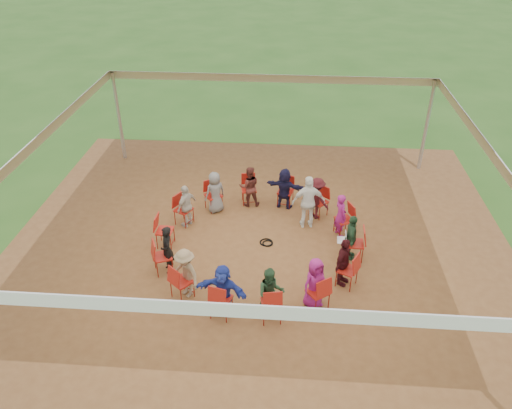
# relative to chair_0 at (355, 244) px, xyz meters

# --- Properties ---
(ground) EXTENTS (80.00, 80.00, 0.00)m
(ground) POSITION_rel_chair_0_xyz_m (-2.40, 0.09, -0.45)
(ground) COLOR #2B561A
(ground) RESTS_ON ground
(dirt_patch) EXTENTS (13.00, 13.00, 0.00)m
(dirt_patch) POSITION_rel_chair_0_xyz_m (-2.40, 0.09, -0.44)
(dirt_patch) COLOR brown
(dirt_patch) RESTS_ON ground
(tent) EXTENTS (10.33, 10.33, 3.00)m
(tent) POSITION_rel_chair_0_xyz_m (-2.40, 0.09, 1.92)
(tent) COLOR #B2B2B7
(tent) RESTS_ON ground
(chair_0) EXTENTS (0.46, 0.44, 0.90)m
(chair_0) POSITION_rel_chair_0_xyz_m (0.00, 0.00, 0.00)
(chair_0) COLOR #B01D13
(chair_0) RESTS_ON ground
(chair_1) EXTENTS (0.57, 0.56, 0.90)m
(chair_1) POSITION_rel_chair_0_xyz_m (-0.20, 1.05, 0.00)
(chair_1) COLOR #B01D13
(chair_1) RESTS_ON ground
(chair_2) EXTENTS (0.61, 0.61, 0.90)m
(chair_2) POSITION_rel_chair_0_xyz_m (-0.83, 1.91, 0.00)
(chair_2) COLOR #B01D13
(chair_2) RESTS_ON ground
(chair_3) EXTENTS (0.52, 0.53, 0.90)m
(chair_3) POSITION_rel_chair_0_xyz_m (-1.78, 2.41, 0.00)
(chair_3) COLOR #B01D13
(chair_3) RESTS_ON ground
(chair_4) EXTENTS (0.49, 0.51, 0.90)m
(chair_4) POSITION_rel_chair_0_xyz_m (-2.85, 2.45, 0.00)
(chair_4) COLOR #B01D13
(chair_4) RESTS_ON ground
(chair_5) EXTENTS (0.60, 0.60, 0.90)m
(chair_5) POSITION_rel_chair_0_xyz_m (-3.83, 2.02, 0.00)
(chair_5) COLOR #B01D13
(chair_5) RESTS_ON ground
(chair_6) EXTENTS (0.59, 0.58, 0.90)m
(chair_6) POSITION_rel_chair_0_xyz_m (-4.53, 1.21, 0.00)
(chair_6) COLOR #B01D13
(chair_6) RESTS_ON ground
(chair_7) EXTENTS (0.46, 0.44, 0.90)m
(chair_7) POSITION_rel_chair_0_xyz_m (-4.80, 0.18, 0.00)
(chair_7) COLOR #B01D13
(chair_7) RESTS_ON ground
(chair_8) EXTENTS (0.57, 0.56, 0.90)m
(chair_8) POSITION_rel_chair_0_xyz_m (-4.60, -0.87, 0.00)
(chair_8) COLOR #B01D13
(chair_8) RESTS_ON ground
(chair_9) EXTENTS (0.61, 0.61, 0.90)m
(chair_9) POSITION_rel_chair_0_xyz_m (-3.97, -1.73, 0.00)
(chair_9) COLOR #B01D13
(chair_9) RESTS_ON ground
(chair_10) EXTENTS (0.52, 0.53, 0.90)m
(chair_10) POSITION_rel_chair_0_xyz_m (-3.02, -2.23, 0.00)
(chair_10) COLOR #B01D13
(chair_10) RESTS_ON ground
(chair_11) EXTENTS (0.49, 0.51, 0.90)m
(chair_11) POSITION_rel_chair_0_xyz_m (-1.95, -2.27, 0.00)
(chair_11) COLOR #B01D13
(chair_11) RESTS_ON ground
(chair_12) EXTENTS (0.60, 0.60, 0.90)m
(chair_12) POSITION_rel_chair_0_xyz_m (-0.97, -1.84, 0.00)
(chair_12) COLOR #B01D13
(chair_12) RESTS_ON ground
(chair_13) EXTENTS (0.59, 0.58, 0.90)m
(chair_13) POSITION_rel_chair_0_xyz_m (-0.28, -1.03, 0.00)
(chair_13) COLOR #B01D13
(chair_13) RESTS_ON ground
(person_seated_0) EXTENTS (0.40, 0.73, 1.23)m
(person_seated_0) POSITION_rel_chair_0_xyz_m (-0.12, 0.00, 0.17)
(person_seated_0) COLOR #27492E
(person_seated_0) RESTS_ON ground
(person_seated_1) EXTENTS (0.45, 0.53, 1.23)m
(person_seated_1) POSITION_rel_chair_0_xyz_m (-0.31, 1.00, 0.17)
(person_seated_1) COLOR #90196E
(person_seated_1) RESTS_ON ground
(person_seated_2) EXTENTS (0.86, 0.82, 1.23)m
(person_seated_2) POSITION_rel_chair_0_xyz_m (-0.91, 1.82, 0.17)
(person_seated_2) COLOR #3E1015
(person_seated_2) RESTS_ON ground
(person_seated_3) EXTENTS (1.21, 0.71, 1.23)m
(person_seated_3) POSITION_rel_chair_0_xyz_m (-1.81, 2.29, 0.17)
(person_seated_3) COLOR #171638
(person_seated_3) RESTS_ON ground
(person_seated_4) EXTENTS (0.65, 0.45, 1.23)m
(person_seated_4) POSITION_rel_chair_0_xyz_m (-2.83, 2.33, 0.17)
(person_seated_4) COLOR #552420
(person_seated_4) RESTS_ON ground
(person_seated_5) EXTENTS (0.68, 0.63, 1.23)m
(person_seated_5) POSITION_rel_chair_0_xyz_m (-3.76, 1.93, 0.17)
(person_seated_5) COLOR slate
(person_seated_5) RESTS_ON ground
(person_seated_6) EXTENTS (0.66, 0.81, 1.23)m
(person_seated_6) POSITION_rel_chair_0_xyz_m (-4.42, 1.16, 0.17)
(person_seated_6) COLOR beige
(person_seated_6) RESTS_ON ground
(person_seated_7) EXTENTS (0.45, 0.53, 1.23)m
(person_seated_7) POSITION_rel_chair_0_xyz_m (-4.49, -0.82, 0.17)
(person_seated_7) COLOR black
(person_seated_7) RESTS_ON ground
(person_seated_8) EXTENTS (0.86, 0.82, 1.23)m
(person_seated_8) POSITION_rel_chair_0_xyz_m (-3.89, -1.64, 0.17)
(person_seated_8) COLOR #91795A
(person_seated_8) RESTS_ON ground
(person_seated_9) EXTENTS (1.21, 0.71, 1.23)m
(person_seated_9) POSITION_rel_chair_0_xyz_m (-2.99, -2.12, 0.17)
(person_seated_9) COLOR #2437A3
(person_seated_9) RESTS_ON ground
(person_seated_10) EXTENTS (0.65, 0.45, 1.23)m
(person_seated_10) POSITION_rel_chair_0_xyz_m (-1.98, -2.15, 0.17)
(person_seated_10) COLOR #27492E
(person_seated_10) RESTS_ON ground
(person_seated_11) EXTENTS (0.68, 0.63, 1.23)m
(person_seated_11) POSITION_rel_chair_0_xyz_m (-1.05, -1.75, 0.17)
(person_seated_11) COLOR #90196E
(person_seated_11) RESTS_ON ground
(person_seated_12) EXTENTS (0.66, 0.81, 1.23)m
(person_seated_12) POSITION_rel_chair_0_xyz_m (-0.38, -0.98, 0.17)
(person_seated_12) COLOR #3E1015
(person_seated_12) RESTS_ON ground
(standing_person) EXTENTS (0.95, 0.58, 1.53)m
(standing_person) POSITION_rel_chair_0_xyz_m (-1.15, 1.35, 0.32)
(standing_person) COLOR white
(standing_person) RESTS_ON ground
(cable_coil) EXTENTS (0.44, 0.44, 0.03)m
(cable_coil) POSITION_rel_chair_0_xyz_m (-2.21, 0.46, -0.43)
(cable_coil) COLOR black
(cable_coil) RESTS_ON ground
(laptop) EXTENTS (0.26, 0.33, 0.22)m
(laptop) POSITION_rel_chair_0_xyz_m (-0.28, 0.01, 0.14)
(laptop) COLOR #B7B7BC
(laptop) RESTS_ON ground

